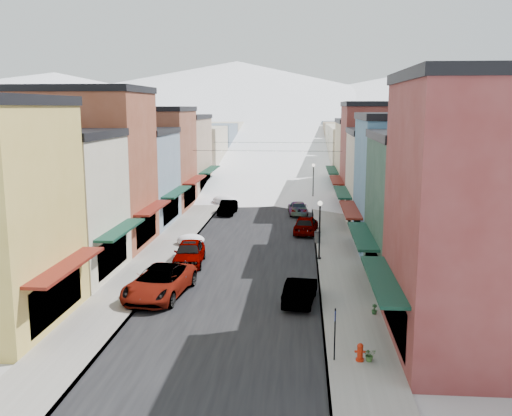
% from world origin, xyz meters
% --- Properties ---
extents(ground, '(600.00, 600.00, 0.00)m').
position_xyz_m(ground, '(0.00, 0.00, 0.00)').
color(ground, gray).
rests_on(ground, ground).
extents(road, '(10.00, 160.00, 0.01)m').
position_xyz_m(road, '(0.00, 60.00, 0.01)').
color(road, black).
rests_on(road, ground).
extents(sidewalk_left, '(3.20, 160.00, 0.15)m').
position_xyz_m(sidewalk_left, '(-6.60, 60.00, 0.07)').
color(sidewalk_left, gray).
rests_on(sidewalk_left, ground).
extents(sidewalk_right, '(3.20, 160.00, 0.15)m').
position_xyz_m(sidewalk_right, '(6.60, 60.00, 0.07)').
color(sidewalk_right, gray).
rests_on(sidewalk_right, ground).
extents(curb_left, '(0.10, 160.00, 0.15)m').
position_xyz_m(curb_left, '(-5.05, 60.00, 0.07)').
color(curb_left, slate).
rests_on(curb_left, ground).
extents(curb_right, '(0.10, 160.00, 0.15)m').
position_xyz_m(curb_right, '(5.05, 60.00, 0.07)').
color(curb_right, slate).
rests_on(curb_right, ground).
extents(bldg_l_cream, '(11.30, 8.20, 9.50)m').
position_xyz_m(bldg_l_cream, '(-13.19, 12.50, 4.76)').
color(bldg_l_cream, beige).
rests_on(bldg_l_cream, ground).
extents(bldg_l_brick_near, '(12.30, 8.20, 12.50)m').
position_xyz_m(bldg_l_brick_near, '(-13.69, 20.50, 6.26)').
color(bldg_l_brick_near, brown).
rests_on(bldg_l_brick_near, ground).
extents(bldg_l_grayblue, '(11.30, 9.20, 9.00)m').
position_xyz_m(bldg_l_grayblue, '(-13.19, 29.00, 4.51)').
color(bldg_l_grayblue, gray).
rests_on(bldg_l_grayblue, ground).
extents(bldg_l_brick_far, '(13.30, 9.20, 11.00)m').
position_xyz_m(bldg_l_brick_far, '(-14.19, 38.00, 5.51)').
color(bldg_l_brick_far, brown).
rests_on(bldg_l_brick_far, ground).
extents(bldg_l_tan, '(11.30, 11.20, 10.00)m').
position_xyz_m(bldg_l_tan, '(-13.19, 48.00, 5.01)').
color(bldg_l_tan, '#9D8167').
rests_on(bldg_l_tan, ground).
extents(bldg_r_green, '(11.30, 9.20, 9.50)m').
position_xyz_m(bldg_r_green, '(13.19, 12.00, 4.76)').
color(bldg_r_green, '#1C3C2D').
rests_on(bldg_r_green, ground).
extents(bldg_r_blue, '(11.30, 9.20, 10.50)m').
position_xyz_m(bldg_r_blue, '(13.19, 21.00, 5.26)').
color(bldg_r_blue, teal).
rests_on(bldg_r_blue, ground).
extents(bldg_r_cream, '(12.30, 9.20, 9.00)m').
position_xyz_m(bldg_r_cream, '(13.69, 30.00, 4.51)').
color(bldg_r_cream, beige).
rests_on(bldg_r_cream, ground).
extents(bldg_r_brick_far, '(13.30, 9.20, 11.50)m').
position_xyz_m(bldg_r_brick_far, '(14.19, 39.00, 5.76)').
color(bldg_r_brick_far, maroon).
rests_on(bldg_r_brick_far, ground).
extents(bldg_r_tan, '(11.30, 11.20, 9.50)m').
position_xyz_m(bldg_r_tan, '(13.19, 49.00, 4.76)').
color(bldg_r_tan, tan).
rests_on(bldg_r_tan, ground).
extents(distant_blocks, '(34.00, 55.00, 8.00)m').
position_xyz_m(distant_blocks, '(0.00, 83.00, 4.00)').
color(distant_blocks, gray).
rests_on(distant_blocks, ground).
extents(mountain_ridge, '(670.00, 340.00, 34.00)m').
position_xyz_m(mountain_ridge, '(-19.47, 277.18, 14.36)').
color(mountain_ridge, silver).
rests_on(mountain_ridge, ground).
extents(overhead_cables, '(16.40, 15.04, 0.04)m').
position_xyz_m(overhead_cables, '(0.00, 47.50, 6.20)').
color(overhead_cables, black).
rests_on(overhead_cables, ground).
extents(car_white_suv, '(3.59, 6.59, 1.75)m').
position_xyz_m(car_white_suv, '(-4.30, 9.04, 0.88)').
color(car_white_suv, white).
rests_on(car_white_suv, ground).
extents(car_silver_sedan, '(2.38, 5.09, 1.69)m').
position_xyz_m(car_silver_sedan, '(-3.93, 16.04, 0.84)').
color(car_silver_sedan, '#96979D').
rests_on(car_silver_sedan, ground).
extents(car_dark_hatch, '(1.69, 4.36, 1.42)m').
position_xyz_m(car_dark_hatch, '(-3.70, 35.11, 0.71)').
color(car_dark_hatch, black).
rests_on(car_dark_hatch, ground).
extents(car_silver_wagon, '(2.38, 5.26, 1.49)m').
position_xyz_m(car_silver_wagon, '(-3.50, 49.82, 0.75)').
color(car_silver_wagon, '#979A9F').
rests_on(car_silver_wagon, ground).
extents(car_green_sedan, '(2.06, 4.53, 1.44)m').
position_xyz_m(car_green_sedan, '(3.89, 8.63, 0.72)').
color(car_green_sedan, black).
rests_on(car_green_sedan, ground).
extents(car_gray_suv, '(2.41, 4.97, 1.63)m').
position_xyz_m(car_gray_suv, '(4.30, 26.72, 0.82)').
color(car_gray_suv, '#9B9DA3').
rests_on(car_gray_suv, ground).
extents(car_black_sedan, '(2.24, 4.82, 1.36)m').
position_xyz_m(car_black_sedan, '(3.50, 35.63, 0.68)').
color(car_black_sedan, black).
rests_on(car_black_sedan, ground).
extents(car_lane_silver, '(1.93, 4.38, 1.47)m').
position_xyz_m(car_lane_silver, '(-1.83, 58.64, 0.73)').
color(car_lane_silver, '#A4A6AC').
rests_on(car_lane_silver, ground).
extents(car_lane_white, '(2.34, 4.95, 1.37)m').
position_xyz_m(car_lane_white, '(1.01, 70.16, 0.68)').
color(car_lane_white, '#BBBBBD').
rests_on(car_lane_white, ground).
extents(fire_hydrant, '(0.47, 0.35, 0.80)m').
position_xyz_m(fire_hydrant, '(6.49, 1.00, 0.52)').
color(fire_hydrant, '#AC1F09').
rests_on(fire_hydrant, sidewalk_right).
extents(parking_sign, '(0.08, 0.32, 2.34)m').
position_xyz_m(parking_sign, '(5.39, 1.00, 1.52)').
color(parking_sign, black).
rests_on(parking_sign, sidewalk_right).
extents(trash_can, '(0.53, 0.53, 0.90)m').
position_xyz_m(trash_can, '(5.20, 22.68, 0.61)').
color(trash_can, '#555759').
rests_on(trash_can, sidewalk_right).
extents(streetlamp_near, '(0.35, 0.35, 4.23)m').
position_xyz_m(streetlamp_near, '(5.20, 17.75, 2.82)').
color(streetlamp_near, black).
rests_on(streetlamp_near, sidewalk_right).
extents(streetlamp_far, '(0.36, 0.36, 4.36)m').
position_xyz_m(streetlamp_far, '(5.20, 43.43, 2.90)').
color(streetlamp_far, black).
rests_on(streetlamp_far, sidewalk_right).
extents(planter_near, '(0.62, 0.57, 0.58)m').
position_xyz_m(planter_near, '(6.90, 1.00, 0.44)').
color(planter_near, '#3A642D').
rests_on(planter_near, sidewalk_right).
extents(planter_far, '(0.33, 0.33, 0.53)m').
position_xyz_m(planter_far, '(7.80, 6.75, 0.42)').
color(planter_far, '#234C25').
rests_on(planter_far, sidewalk_right).
extents(snow_pile_near, '(2.61, 2.80, 1.10)m').
position_xyz_m(snow_pile_near, '(-4.88, 8.75, 0.53)').
color(snow_pile_near, white).
rests_on(snow_pile_near, ground).
extents(snow_pile_mid, '(2.20, 2.56, 0.93)m').
position_xyz_m(snow_pile_mid, '(-4.88, 21.56, 0.45)').
color(snow_pile_mid, white).
rests_on(snow_pile_mid, ground).
extents(snow_pile_far, '(2.55, 2.77, 1.08)m').
position_xyz_m(snow_pile_far, '(-4.88, 41.13, 0.52)').
color(snow_pile_far, white).
rests_on(snow_pile_far, ground).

